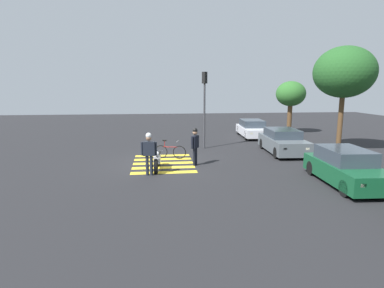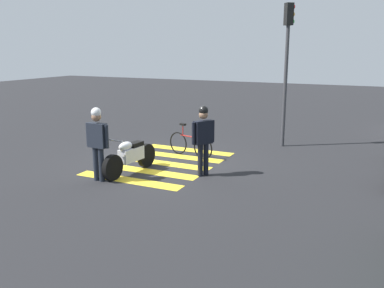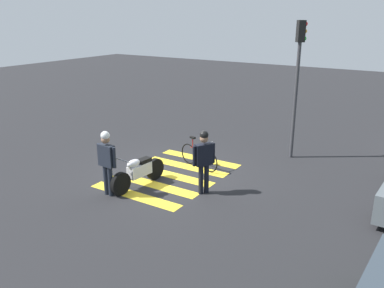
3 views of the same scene
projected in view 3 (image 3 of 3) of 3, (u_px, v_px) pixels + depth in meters
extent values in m
plane|color=#232326|center=(171.00, 175.00, 12.78)|extent=(60.00, 60.00, 0.00)
cylinder|color=black|center=(121.00, 184.00, 11.29)|extent=(0.68, 0.20, 0.67)
cylinder|color=black|center=(155.00, 169.00, 12.38)|extent=(0.68, 0.20, 0.67)
cube|color=silver|center=(140.00, 170.00, 11.82)|extent=(0.82, 0.35, 0.36)
ellipsoid|color=silver|center=(134.00, 164.00, 11.56)|extent=(0.50, 0.28, 0.24)
cube|color=black|center=(144.00, 160.00, 11.89)|extent=(0.46, 0.28, 0.12)
cylinder|color=#A5A5AD|center=(121.00, 160.00, 11.14)|extent=(0.09, 0.62, 0.04)
torus|color=black|center=(210.00, 162.00, 12.94)|extent=(0.23, 0.70, 0.72)
torus|color=black|center=(189.00, 154.00, 13.66)|extent=(0.23, 0.70, 0.72)
cylinder|color=maroon|center=(199.00, 150.00, 13.21)|extent=(0.25, 0.78, 0.04)
cylinder|color=maroon|center=(193.00, 143.00, 13.38)|extent=(0.04, 0.04, 0.34)
cube|color=black|center=(193.00, 138.00, 13.32)|extent=(0.15, 0.22, 0.06)
cylinder|color=#99999E|center=(208.00, 143.00, 12.83)|extent=(0.45, 0.15, 0.03)
cylinder|color=#1E232D|center=(106.00, 180.00, 11.31)|extent=(0.14, 0.14, 0.88)
cylinder|color=#1E232D|center=(110.00, 181.00, 11.21)|extent=(0.14, 0.14, 0.88)
cube|color=#1E232D|center=(107.00, 156.00, 11.03)|extent=(0.23, 0.52, 0.62)
sphere|color=#8C664C|center=(105.00, 139.00, 10.88)|extent=(0.24, 0.24, 0.24)
cylinder|color=#1E232D|center=(99.00, 153.00, 11.20)|extent=(0.09, 0.09, 0.59)
cylinder|color=#1E232D|center=(114.00, 158.00, 10.86)|extent=(0.09, 0.09, 0.59)
sphere|color=white|center=(105.00, 136.00, 10.85)|extent=(0.25, 0.25, 0.25)
cylinder|color=black|center=(206.00, 178.00, 11.41)|extent=(0.14, 0.14, 0.87)
cylinder|color=black|center=(201.00, 180.00, 11.34)|extent=(0.14, 0.14, 0.87)
cube|color=black|center=(204.00, 154.00, 11.15)|extent=(0.54, 0.44, 0.62)
sphere|color=#8C664C|center=(204.00, 139.00, 11.00)|extent=(0.24, 0.24, 0.24)
cylinder|color=black|center=(213.00, 153.00, 11.27)|extent=(0.09, 0.09, 0.58)
cylinder|color=black|center=(194.00, 156.00, 11.02)|extent=(0.09, 0.09, 0.58)
sphere|color=black|center=(204.00, 135.00, 10.97)|extent=(0.25, 0.25, 0.25)
cube|color=yellow|center=(200.00, 159.00, 14.23)|extent=(0.45, 3.04, 0.01)
cube|color=yellow|center=(186.00, 166.00, 13.50)|extent=(0.45, 3.04, 0.01)
cube|color=yellow|center=(171.00, 175.00, 12.78)|extent=(0.45, 3.04, 0.01)
cube|color=yellow|center=(154.00, 185.00, 12.06)|extent=(0.45, 3.04, 0.01)
cube|color=yellow|center=(135.00, 195.00, 11.34)|extent=(0.45, 3.04, 0.01)
cylinder|color=black|center=(382.00, 209.00, 9.86)|extent=(0.64, 0.25, 0.63)
cylinder|color=black|center=(375.00, 287.00, 7.05)|extent=(0.63, 0.25, 0.62)
cylinder|color=#38383D|center=(295.00, 102.00, 13.77)|extent=(0.12, 0.12, 4.04)
cube|color=black|center=(301.00, 31.00, 13.04)|extent=(0.34, 0.34, 0.70)
sphere|color=red|center=(305.00, 24.00, 12.99)|extent=(0.16, 0.16, 0.16)
sphere|color=orange|center=(305.00, 31.00, 13.06)|extent=(0.16, 0.16, 0.16)
sphere|color=green|center=(304.00, 38.00, 13.13)|extent=(0.16, 0.16, 0.16)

